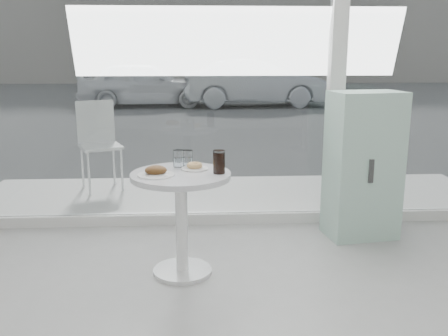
{
  "coord_description": "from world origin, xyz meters",
  "views": [
    {
      "loc": [
        -0.37,
        -1.57,
        1.62
      ],
      "look_at": [
        -0.2,
        1.7,
        0.85
      ],
      "focal_mm": 40.0,
      "sensor_mm": 36.0,
      "label": 1
    }
  ],
  "objects": [
    {
      "name": "car_silver",
      "position": [
        1.31,
        13.19,
        0.69
      ],
      "size": [
        4.23,
        1.65,
        1.37
      ],
      "primitive_type": "imported",
      "rotation": [
        0.0,
        0.0,
        1.62
      ],
      "color": "#95979C",
      "rests_on": "street"
    },
    {
      "name": "plate_fritter",
      "position": [
        -0.67,
        1.83,
        0.8
      ],
      "size": [
        0.26,
        0.26,
        0.07
      ],
      "color": "white",
      "rests_on": "main_table"
    },
    {
      "name": "water_tumbler_b",
      "position": [
        -0.45,
        2.12,
        0.82
      ],
      "size": [
        0.08,
        0.08,
        0.12
      ],
      "color": "white",
      "rests_on": "main_table"
    },
    {
      "name": "patio_chair",
      "position": [
        -1.52,
        4.18,
        0.62
      ],
      "size": [
        0.57,
        0.57,
        1.01
      ],
      "rotation": [
        0.0,
        0.0,
        0.4
      ],
      "color": "white",
      "rests_on": "patio_deck"
    },
    {
      "name": "far_building",
      "position": [
        0.0,
        25.0,
        4.0
      ],
      "size": [
        40.0,
        2.0,
        8.0
      ],
      "primitive_type": "cube",
      "color": "gray",
      "rests_on": "ground"
    },
    {
      "name": "cola_glass",
      "position": [
        -0.23,
        1.88,
        0.85
      ],
      "size": [
        0.09,
        0.09,
        0.17
      ],
      "color": "white",
      "rests_on": "main_table"
    },
    {
      "name": "patio_deck",
      "position": [
        0.0,
        3.8,
        0.03
      ],
      "size": [
        5.6,
        1.6,
        0.05
      ],
      "primitive_type": "cube",
      "color": "silver",
      "rests_on": "ground"
    },
    {
      "name": "street",
      "position": [
        0.0,
        16.0,
        -0.0
      ],
      "size": [
        40.0,
        24.0,
        0.0
      ],
      "primitive_type": "cube",
      "color": "#3E3E3E",
      "rests_on": "ground"
    },
    {
      "name": "plate_donut",
      "position": [
        -0.4,
        2.0,
        0.79
      ],
      "size": [
        0.2,
        0.2,
        0.05
      ],
      "color": "white",
      "rests_on": "main_table"
    },
    {
      "name": "car_white",
      "position": [
        -1.92,
        13.39,
        0.66
      ],
      "size": [
        3.96,
        1.76,
        1.32
      ],
      "primitive_type": "imported",
      "rotation": [
        0.0,
        0.0,
        1.62
      ],
      "color": "silver",
      "rests_on": "street"
    },
    {
      "name": "storefront",
      "position": [
        0.07,
        3.0,
        1.71
      ],
      "size": [
        5.0,
        0.14,
        3.0
      ],
      "color": "silver",
      "rests_on": "ground"
    },
    {
      "name": "mint_cabinet",
      "position": [
        1.07,
        2.6,
        0.64
      ],
      "size": [
        0.65,
        0.48,
        1.29
      ],
      "rotation": [
        0.0,
        0.0,
        0.15
      ],
      "color": "#A2CFBC",
      "rests_on": "ground"
    },
    {
      "name": "water_tumbler_a",
      "position": [
        -0.52,
        2.09,
        0.83
      ],
      "size": [
        0.08,
        0.08,
        0.13
      ],
      "color": "white",
      "rests_on": "main_table"
    },
    {
      "name": "main_table",
      "position": [
        -0.5,
        1.9,
        0.55
      ],
      "size": [
        0.72,
        0.72,
        0.77
      ],
      "color": "white",
      "rests_on": "ground"
    }
  ]
}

